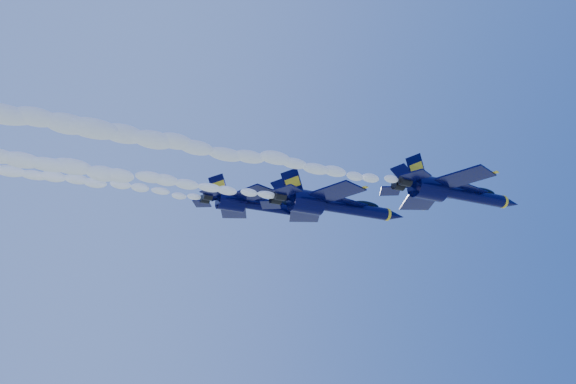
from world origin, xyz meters
name	(u,v)px	position (x,y,z in m)	size (l,w,h in m)	color
jet_lead	(453,192)	(14.79, -12.73, 151.18)	(18.39, 15.08, 6.83)	black
smoke_trail_jet_lead	(208,149)	(-15.57, -12.73, 150.73)	(45.01, 2.20, 1.98)	white
jet_second	(333,205)	(4.49, -1.67, 151.64)	(19.51, 16.00, 7.25)	black
smoke_trail_jet_second	(83,168)	(-26.35, -1.67, 151.19)	(45.01, 2.33, 2.10)	white
jet_third	(254,204)	(-3.52, 6.02, 153.20)	(17.02, 13.96, 6.33)	black
smoke_trail_jet_third	(16,171)	(-33.31, 6.02, 152.76)	(45.01, 2.03, 1.83)	white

